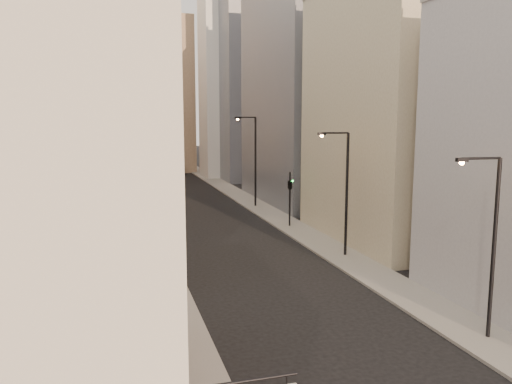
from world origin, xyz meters
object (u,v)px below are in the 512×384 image
at_px(streetlamp_near, 490,238).
at_px(streetlamp_mid, 344,187).
at_px(traffic_light_left, 146,190).
at_px(streetlamp_far, 253,156).
at_px(traffic_light_right, 290,184).
at_px(white_tower, 226,65).
at_px(clock_tower, 152,77).

distance_m(streetlamp_near, streetlamp_mid, 14.03).
distance_m(streetlamp_near, traffic_light_left, 30.56).
bearing_deg(streetlamp_far, streetlamp_mid, -103.27).
xyz_separation_m(streetlamp_mid, traffic_light_right, (-0.22, 10.26, -1.07)).
bearing_deg(traffic_light_left, white_tower, -93.32).
bearing_deg(traffic_light_right, clock_tower, -100.25).
distance_m(streetlamp_far, traffic_light_left, 14.36).
bearing_deg(white_tower, streetlamp_far, -97.35).
xyz_separation_m(streetlamp_near, streetlamp_far, (-0.49, 35.26, 1.07)).
height_order(white_tower, streetlamp_far, white_tower).
bearing_deg(white_tower, traffic_light_right, -95.08).
height_order(clock_tower, traffic_light_left, clock_tower).
xyz_separation_m(white_tower, streetlamp_far, (-3.97, -30.75, -12.93)).
relative_size(streetlamp_mid, streetlamp_far, 0.88).
distance_m(white_tower, traffic_light_left, 44.11).
bearing_deg(streetlamp_mid, traffic_light_right, 92.92).
xyz_separation_m(streetlamp_near, traffic_light_right, (-0.23, 24.28, -0.67)).
distance_m(white_tower, traffic_light_right, 44.39).
height_order(white_tower, traffic_light_left, white_tower).
xyz_separation_m(white_tower, traffic_light_left, (-16.05, -38.18, -15.19)).
bearing_deg(streetlamp_near, white_tower, 91.49).
xyz_separation_m(clock_tower, streetlamp_near, (7.52, -80.01, -13.03)).
xyz_separation_m(streetlamp_near, streetlamp_mid, (-0.01, 14.02, 0.40)).
height_order(streetlamp_mid, streetlamp_far, streetlamp_far).
height_order(streetlamp_far, traffic_light_right, streetlamp_far).
height_order(clock_tower, streetlamp_near, clock_tower).
relative_size(streetlamp_far, traffic_light_left, 1.99).
relative_size(clock_tower, streetlamp_far, 4.52).
bearing_deg(white_tower, streetlamp_near, -93.01).
bearing_deg(traffic_light_right, white_tower, -112.78).
height_order(streetlamp_far, traffic_light_left, streetlamp_far).
height_order(streetlamp_near, streetlamp_mid, streetlamp_mid).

